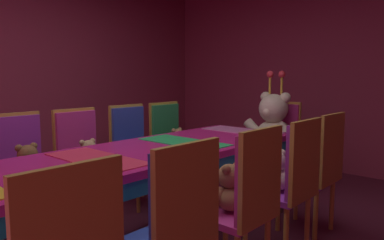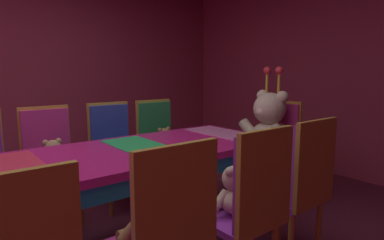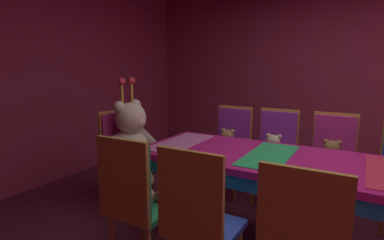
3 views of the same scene
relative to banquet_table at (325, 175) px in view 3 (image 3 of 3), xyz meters
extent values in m
cube|color=#99334C|center=(0.00, 3.20, 0.74)|extent=(5.20, 0.12, 2.80)
cube|color=#99334C|center=(2.60, 0.00, 0.74)|extent=(0.12, 6.40, 2.80)
cube|color=#C61E72|center=(0.00, 0.00, 0.06)|extent=(0.90, 2.90, 0.05)
cube|color=teal|center=(0.00, 0.00, -0.02)|extent=(0.88, 2.84, 0.10)
cylinder|color=#4C3826|center=(0.38, 1.30, -0.31)|extent=(0.07, 0.07, 0.69)
cylinder|color=#4C3826|center=(-0.38, 1.30, -0.31)|extent=(0.07, 0.07, 0.69)
cube|color=green|center=(0.00, 0.41, 0.09)|extent=(0.77, 0.32, 0.01)
cube|color=pink|center=(0.00, 1.23, 0.09)|extent=(0.77, 0.32, 0.01)
cube|color=#CC338C|center=(-0.92, -0.01, 0.05)|extent=(0.05, 0.38, 0.50)
cube|color=gold|center=(-0.95, -0.01, 0.05)|extent=(0.03, 0.41, 0.55)
ellipsoid|color=tan|center=(-0.74, -0.01, -0.12)|extent=(0.17, 0.17, 0.14)
sphere|color=tan|center=(-0.73, -0.01, 0.00)|extent=(0.14, 0.14, 0.14)
sphere|color=tan|center=(-0.68, -0.01, -0.01)|extent=(0.05, 0.05, 0.05)
sphere|color=tan|center=(-0.74, 0.04, 0.05)|extent=(0.05, 0.05, 0.05)
sphere|color=tan|center=(-0.74, -0.06, 0.05)|extent=(0.05, 0.05, 0.05)
cylinder|color=tan|center=(-0.71, 0.08, -0.11)|extent=(0.05, 0.12, 0.11)
cylinder|color=tan|center=(-0.71, -0.09, -0.11)|extent=(0.05, 0.12, 0.11)
cylinder|color=tan|center=(-0.63, 0.04, -0.17)|extent=(0.06, 0.13, 0.06)
cube|color=#2D47B2|center=(-0.75, 0.58, -0.22)|extent=(0.40, 0.40, 0.04)
cube|color=#2D47B2|center=(-0.93, 0.58, 0.05)|extent=(0.05, 0.38, 0.50)
cube|color=gold|center=(-0.95, 0.58, 0.05)|extent=(0.03, 0.41, 0.55)
cube|color=#268C4C|center=(-0.73, 1.08, -0.22)|extent=(0.40, 0.40, 0.04)
cube|color=#268C4C|center=(-0.91, 1.08, 0.05)|extent=(0.05, 0.38, 0.50)
cube|color=gold|center=(-0.93, 1.08, 0.05)|extent=(0.03, 0.41, 0.55)
cylinder|color=gold|center=(-0.57, 1.24, -0.45)|extent=(0.04, 0.04, 0.42)
cylinder|color=gold|center=(-0.57, 0.92, -0.45)|extent=(0.04, 0.04, 0.42)
ellipsoid|color=#9E7247|center=(-0.73, 1.08, -0.13)|extent=(0.16, 0.16, 0.13)
sphere|color=#9E7247|center=(-0.72, 1.08, -0.01)|extent=(0.13, 0.13, 0.13)
sphere|color=tan|center=(-0.68, 1.08, -0.02)|extent=(0.05, 0.05, 0.05)
sphere|color=#9E7247|center=(-0.73, 1.13, 0.04)|extent=(0.05, 0.05, 0.05)
sphere|color=#9E7247|center=(-0.73, 1.03, 0.04)|extent=(0.05, 0.05, 0.05)
cylinder|color=#9E7247|center=(-0.70, 1.16, -0.11)|extent=(0.04, 0.11, 0.11)
cylinder|color=#9E7247|center=(-0.70, 1.00, -0.11)|extent=(0.04, 0.11, 0.11)
cylinder|color=#9E7247|center=(-0.63, 1.12, -0.17)|extent=(0.05, 0.12, 0.05)
cylinder|color=#9E7247|center=(-0.63, 1.04, -0.17)|extent=(0.05, 0.12, 0.05)
cylinder|color=gold|center=(0.91, -0.41, -0.45)|extent=(0.04, 0.04, 0.42)
cylinder|color=gold|center=(0.59, -0.41, -0.45)|extent=(0.04, 0.04, 0.42)
cube|color=#CC338C|center=(0.76, 0.02, -0.22)|extent=(0.40, 0.40, 0.04)
cube|color=#CC338C|center=(0.94, 0.02, 0.05)|extent=(0.05, 0.38, 0.50)
cube|color=gold|center=(0.96, 0.02, 0.05)|extent=(0.03, 0.41, 0.55)
cylinder|color=gold|center=(0.92, 0.18, -0.45)|extent=(0.04, 0.04, 0.42)
cylinder|color=gold|center=(0.92, -0.14, -0.45)|extent=(0.04, 0.04, 0.42)
cylinder|color=gold|center=(0.60, 0.18, -0.45)|extent=(0.04, 0.04, 0.42)
cylinder|color=gold|center=(0.60, -0.14, -0.45)|extent=(0.04, 0.04, 0.42)
ellipsoid|color=olive|center=(0.76, 0.02, -0.11)|extent=(0.18, 0.18, 0.15)
sphere|color=olive|center=(0.74, 0.02, 0.02)|extent=(0.15, 0.15, 0.15)
sphere|color=#AE7747|center=(0.69, 0.02, 0.01)|extent=(0.06, 0.06, 0.06)
sphere|color=olive|center=(0.76, -0.03, 0.07)|extent=(0.06, 0.06, 0.06)
sphere|color=olive|center=(0.76, 0.08, 0.07)|extent=(0.06, 0.06, 0.06)
cylinder|color=olive|center=(0.72, -0.07, -0.10)|extent=(0.05, 0.13, 0.12)
cylinder|color=olive|center=(0.72, 0.12, -0.10)|extent=(0.05, 0.13, 0.12)
cylinder|color=olive|center=(0.64, -0.02, -0.16)|extent=(0.06, 0.14, 0.06)
cylinder|color=olive|center=(0.64, 0.07, -0.16)|extent=(0.06, 0.14, 0.06)
cube|color=purple|center=(0.76, 0.58, -0.22)|extent=(0.40, 0.40, 0.04)
cube|color=purple|center=(0.94, 0.58, 0.05)|extent=(0.05, 0.38, 0.50)
cube|color=gold|center=(0.96, 0.58, 0.05)|extent=(0.03, 0.41, 0.55)
cylinder|color=gold|center=(0.92, 0.74, -0.45)|extent=(0.04, 0.04, 0.42)
cylinder|color=gold|center=(0.92, 0.42, -0.45)|extent=(0.04, 0.04, 0.42)
cylinder|color=gold|center=(0.60, 0.74, -0.45)|extent=(0.04, 0.04, 0.42)
cylinder|color=gold|center=(0.60, 0.42, -0.45)|extent=(0.04, 0.04, 0.42)
ellipsoid|color=beige|center=(0.76, 0.58, -0.12)|extent=(0.18, 0.18, 0.15)
sphere|color=beige|center=(0.75, 0.58, 0.01)|extent=(0.15, 0.15, 0.15)
sphere|color=#FDDCAD|center=(0.70, 0.58, 0.00)|extent=(0.05, 0.05, 0.05)
sphere|color=beige|center=(0.76, 0.52, 0.07)|extent=(0.05, 0.05, 0.05)
sphere|color=beige|center=(0.76, 0.63, 0.07)|extent=(0.05, 0.05, 0.05)
cylinder|color=beige|center=(0.72, 0.49, -0.10)|extent=(0.05, 0.13, 0.12)
cylinder|color=beige|center=(0.72, 0.67, -0.10)|extent=(0.05, 0.13, 0.12)
cylinder|color=beige|center=(0.64, 0.53, -0.17)|extent=(0.06, 0.14, 0.06)
cylinder|color=beige|center=(0.64, 0.63, -0.17)|extent=(0.06, 0.14, 0.06)
cube|color=purple|center=(0.74, 1.08, -0.22)|extent=(0.40, 0.40, 0.04)
cube|color=purple|center=(0.92, 1.08, 0.05)|extent=(0.05, 0.38, 0.50)
cube|color=gold|center=(0.94, 1.08, 0.05)|extent=(0.03, 0.41, 0.55)
cylinder|color=gold|center=(0.90, 1.24, -0.45)|extent=(0.04, 0.04, 0.42)
cylinder|color=gold|center=(0.90, 0.92, -0.45)|extent=(0.04, 0.04, 0.42)
cylinder|color=gold|center=(0.58, 1.24, -0.45)|extent=(0.04, 0.04, 0.42)
cylinder|color=gold|center=(0.58, 0.92, -0.45)|extent=(0.04, 0.04, 0.42)
ellipsoid|color=#9E7247|center=(0.74, 1.08, -0.11)|extent=(0.19, 0.19, 0.15)
sphere|color=#9E7247|center=(0.73, 1.08, 0.02)|extent=(0.15, 0.15, 0.15)
sphere|color=tan|center=(0.68, 1.08, 0.01)|extent=(0.06, 0.06, 0.06)
sphere|color=#9E7247|center=(0.74, 1.03, 0.08)|extent=(0.06, 0.06, 0.06)
sphere|color=#9E7247|center=(0.74, 1.14, 0.08)|extent=(0.06, 0.06, 0.06)
cylinder|color=#9E7247|center=(0.71, 0.99, -0.10)|extent=(0.05, 0.13, 0.12)
cylinder|color=#9E7247|center=(0.71, 1.18, -0.10)|extent=(0.05, 0.13, 0.12)
cylinder|color=#9E7247|center=(0.62, 1.03, -0.16)|extent=(0.06, 0.14, 0.06)
cylinder|color=#9E7247|center=(0.62, 1.13, -0.16)|extent=(0.06, 0.14, 0.06)
cube|color=#CC338C|center=(0.00, 1.87, -0.22)|extent=(0.40, 0.40, 0.04)
cube|color=#CC338C|center=(0.00, 2.05, 0.05)|extent=(0.38, 0.05, 0.50)
cube|color=gold|center=(0.00, 2.07, 0.05)|extent=(0.41, 0.03, 0.55)
cylinder|color=gold|center=(0.16, 2.03, -0.45)|extent=(0.04, 0.04, 0.42)
cylinder|color=gold|center=(0.16, 1.71, -0.45)|extent=(0.04, 0.04, 0.42)
cylinder|color=gold|center=(-0.16, 2.03, -0.45)|extent=(0.04, 0.04, 0.42)
cylinder|color=gold|center=(-0.16, 1.71, -0.45)|extent=(0.04, 0.04, 0.42)
ellipsoid|color=beige|center=(0.00, 1.87, -0.02)|extent=(0.40, 0.40, 0.32)
sphere|color=beige|center=(0.00, 1.83, 0.26)|extent=(0.32, 0.32, 0.32)
sphere|color=#FFF2C8|center=(0.00, 1.73, 0.24)|extent=(0.12, 0.12, 0.12)
sphere|color=beige|center=(0.12, 1.87, 0.38)|extent=(0.12, 0.12, 0.12)
sphere|color=beige|center=(-0.12, 1.87, 0.38)|extent=(0.12, 0.12, 0.12)
cylinder|color=beige|center=(0.20, 1.79, 0.01)|extent=(0.28, 0.11, 0.26)
cylinder|color=beige|center=(-0.20, 1.79, 0.01)|extent=(0.28, 0.11, 0.26)
cylinder|color=beige|center=(0.10, 1.61, -0.13)|extent=(0.30, 0.14, 0.14)
cylinder|color=beige|center=(-0.10, 1.61, -0.13)|extent=(0.30, 0.14, 0.14)
cylinder|color=gold|center=(0.07, 1.87, 0.53)|extent=(0.03, 0.03, 0.21)
sphere|color=#E5333F|center=(0.07, 1.87, 0.63)|extent=(0.08, 0.08, 0.08)
cylinder|color=gold|center=(-0.07, 1.87, 0.53)|extent=(0.03, 0.03, 0.21)
sphere|color=#E5333F|center=(-0.07, 1.87, 0.63)|extent=(0.08, 0.08, 0.08)
camera|label=1|loc=(2.03, -1.74, 0.62)|focal=34.69mm
camera|label=2|loc=(1.97, -0.70, 0.61)|focal=29.94mm
camera|label=3|loc=(-2.28, -0.21, 0.76)|focal=28.10mm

